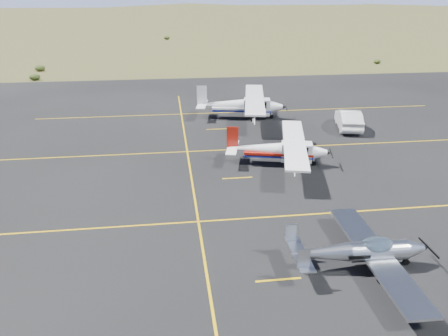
# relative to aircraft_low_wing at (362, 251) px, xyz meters

# --- Properties ---
(ground) EXTENTS (1600.00, 1600.00, 0.00)m
(ground) POSITION_rel_aircraft_low_wing_xyz_m (-0.82, 3.15, -0.88)
(ground) COLOR #383D1C
(ground) RESTS_ON ground
(apron) EXTENTS (72.00, 72.00, 0.02)m
(apron) POSITION_rel_aircraft_low_wing_xyz_m (-0.82, 10.15, -0.88)
(apron) COLOR black
(apron) RESTS_ON ground
(aircraft_low_wing) EXTENTS (6.02, 8.41, 1.83)m
(aircraft_low_wing) POSITION_rel_aircraft_low_wing_xyz_m (0.00, 0.00, 0.00)
(aircraft_low_wing) COLOR silver
(aircraft_low_wing) RESTS_ON apron
(aircraft_cessna) EXTENTS (6.85, 10.55, 2.67)m
(aircraft_cessna) POSITION_rel_aircraft_low_wing_xyz_m (-0.58, 12.65, 0.31)
(aircraft_cessna) COLOR white
(aircraft_cessna) RESTS_ON apron
(aircraft_plain) EXTENTS (7.63, 12.34, 3.11)m
(aircraft_plain) POSITION_rel_aircraft_low_wing_xyz_m (-1.14, 24.80, 0.50)
(aircraft_plain) COLOR white
(aircraft_plain) RESTS_ON apron
(sedan) EXTENTS (3.01, 5.49, 1.72)m
(sedan) POSITION_rel_aircraft_low_wing_xyz_m (7.73, 20.29, -0.01)
(sedan) COLOR silver
(sedan) RESTS_ON apron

